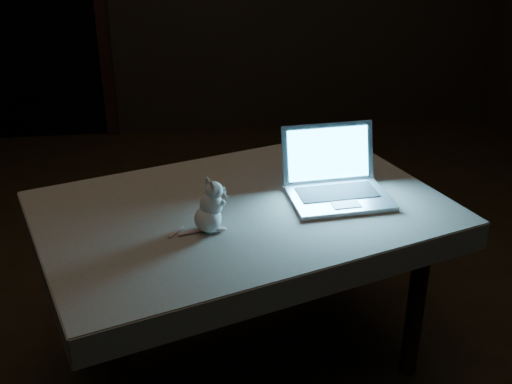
{
  "coord_description": "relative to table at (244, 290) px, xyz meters",
  "views": [
    {
      "loc": [
        -0.11,
        -2.1,
        1.71
      ],
      "look_at": [
        0.13,
        -0.18,
        0.76
      ],
      "focal_mm": 45.0,
      "sensor_mm": 36.0,
      "label": 1
    }
  ],
  "objects": [
    {
      "name": "floor",
      "position": [
        -0.09,
        0.14,
        -0.34
      ],
      "size": [
        5.0,
        5.0,
        0.0
      ],
      "primitive_type": "plane",
      "color": "black",
      "rests_on": "ground"
    },
    {
      "name": "laptop",
      "position": [
        0.34,
        0.0,
        0.47
      ],
      "size": [
        0.37,
        0.33,
        0.23
      ],
      "primitive_type": null,
      "rotation": [
        0.0,
        0.0,
        0.08
      ],
      "color": "#B7B8BC",
      "rests_on": "tablecloth"
    },
    {
      "name": "tablecloth",
      "position": [
        -0.02,
        -0.05,
        0.3
      ],
      "size": [
        1.51,
        1.14,
        0.1
      ],
      "primitive_type": null,
      "rotation": [
        0.0,
        0.0,
        0.17
      ],
      "color": "#B8A795",
      "rests_on": "table"
    },
    {
      "name": "plush_mouse",
      "position": [
        -0.13,
        -0.15,
        0.44
      ],
      "size": [
        0.16,
        0.16,
        0.18
      ],
      "primitive_type": null,
      "rotation": [
        0.0,
        0.0,
        0.34
      ],
      "color": "white",
      "rests_on": "tablecloth"
    },
    {
      "name": "table",
      "position": [
        0.0,
        0.0,
        0.0
      ],
      "size": [
        1.47,
        1.18,
        0.68
      ],
      "primitive_type": null,
      "rotation": [
        0.0,
        0.0,
        0.33
      ],
      "color": "black",
      "rests_on": "floor"
    }
  ]
}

